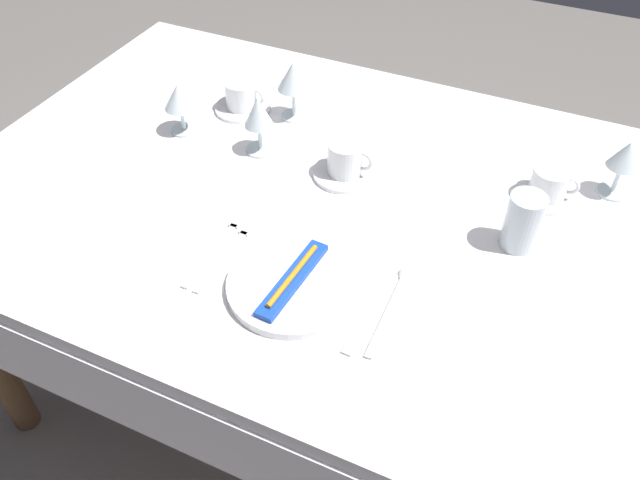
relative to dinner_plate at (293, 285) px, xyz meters
The scene contains 19 objects.
ground_plane 0.80m from the dinner_plate, 85.05° to the left, with size 6.00×6.00×0.00m, color slate.
dining_table 0.29m from the dinner_plate, 85.05° to the left, with size 1.80×1.11×0.74m.
dinner_plate is the anchor object (origin of this frame).
toothbrush_package 0.02m from the dinner_plate, ahead, with size 0.05×0.21×0.02m.
fork_outer 0.16m from the dinner_plate, 169.44° to the left, with size 0.02×0.21×0.00m.
fork_inner 0.19m from the dinner_plate, 169.20° to the left, with size 0.02×0.22×0.00m.
dinner_knife 0.15m from the dinner_plate, ahead, with size 0.03×0.23×0.00m.
spoon_soup 0.19m from the dinner_plate, 15.74° to the left, with size 0.03×0.23×0.01m.
saucer_left 0.60m from the dinner_plate, 50.92° to the left, with size 0.13×0.13×0.01m, color white.
coffee_cup_left 0.60m from the dinner_plate, 50.79° to the left, with size 0.10×0.08×0.06m.
saucer_right 0.63m from the dinner_plate, 128.06° to the left, with size 0.14×0.14×0.01m, color white.
coffee_cup_right 0.63m from the dinner_plate, 127.94° to the left, with size 0.11×0.08×0.07m.
saucer_far 0.36m from the dinner_plate, 97.52° to the left, with size 0.14×0.14×0.01m, color white.
coffee_cup_far 0.36m from the dinner_plate, 97.22° to the left, with size 0.10×0.08×0.07m.
wine_glass_centre 0.59m from the dinner_plate, 116.10° to the left, with size 0.08×0.08×0.15m.
wine_glass_left 0.45m from the dinner_plate, 126.16° to the left, with size 0.07×0.07×0.14m.
wine_glass_right 0.74m from the dinner_plate, 46.84° to the left, with size 0.07×0.07×0.13m.
wine_glass_far 0.59m from the dinner_plate, 143.16° to the left, with size 0.08×0.08×0.13m.
drink_tumbler 0.46m from the dinner_plate, 39.63° to the left, with size 0.07×0.07×0.12m.
Camera 1 is at (0.36, -0.99, 1.64)m, focal length 36.37 mm.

